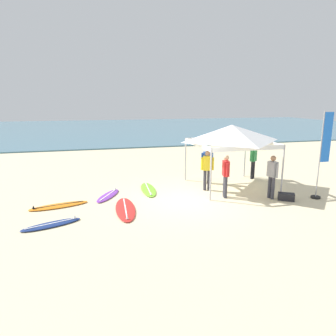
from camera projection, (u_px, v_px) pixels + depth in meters
ground_plane at (188, 200)px, 11.96m from camera, size 80.00×80.00×0.00m
sea at (115, 128)px, 41.68m from camera, size 80.00×36.00×0.10m
canopy_tent at (232, 133)px, 13.26m from camera, size 3.25×3.25×2.75m
surfboard_orange at (59, 206)px, 11.16m from camera, size 2.14×1.04×0.19m
surfboard_lime at (148, 189)px, 13.19m from camera, size 0.73×2.23×0.19m
surfboard_red at (125, 209)px, 10.83m from camera, size 0.83×2.54×0.19m
surfboard_navy at (52, 224)px, 9.48m from camera, size 1.86×1.08×0.19m
surfboard_purple at (108, 195)px, 12.36m from camera, size 1.28×1.83×0.19m
person_red at (226, 173)px, 12.04m from camera, size 0.29×0.54×1.71m
person_yellow at (207, 168)px, 13.01m from camera, size 0.53×0.31×1.71m
person_grey at (272, 174)px, 11.90m from camera, size 0.29×0.54×1.71m
person_green at (253, 159)px, 14.98m from camera, size 0.44×0.40×1.71m
person_blue at (207, 162)px, 14.12m from camera, size 0.54×0.29×1.71m
banner_flag at (322, 159)px, 11.83m from camera, size 0.60×0.36×3.40m
gear_bag_near_tent at (286, 197)px, 11.86m from camera, size 0.68×0.59×0.28m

